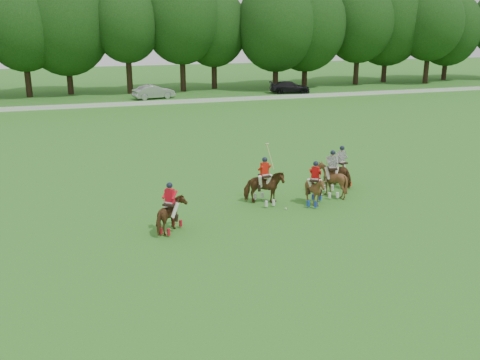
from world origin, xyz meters
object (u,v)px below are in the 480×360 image
object	(u,v)px
car_right	(290,87)
polo_stripe_a	(341,172)
polo_red_a	(171,215)
polo_stripe_b	(332,179)
polo_red_b	(264,187)
polo_red_c	(315,190)
car_mid	(154,92)
polo_ball	(286,209)

from	to	relation	value
car_right	polo_stripe_a	size ratio (longest dim) A/B	2.22
polo_red_a	polo_stripe_a	distance (m)	10.63
car_right	polo_stripe_b	size ratio (longest dim) A/B	2.07
car_right	polo_red_a	world-z (taller)	polo_red_a
car_right	polo_red_a	distance (m)	46.01
polo_red_b	polo_stripe_a	bearing A→B (deg)	17.01
polo_red_b	polo_stripe_a	distance (m)	5.16
car_right	polo_red_c	distance (m)	41.73
car_mid	polo_ball	xyz separation A→B (m)	(0.23, -39.16, -0.73)
polo_red_b	polo_red_c	world-z (taller)	polo_red_b
polo_red_a	polo_ball	xyz separation A→B (m)	(5.71, 1.13, -0.73)
car_right	polo_red_c	world-z (taller)	polo_red_c
polo_stripe_a	polo_red_c	bearing A→B (deg)	-137.95
polo_ball	polo_stripe_a	bearing A→B (deg)	31.56
polo_stripe_b	polo_red_b	bearing A→B (deg)	-177.35
polo_stripe_a	car_right	bearing A→B (deg)	71.44
polo_stripe_a	polo_stripe_b	xyz separation A→B (m)	(-1.23, -1.34, 0.07)
polo_red_a	polo_red_c	size ratio (longest dim) A/B	1.00
polo_red_b	polo_red_a	bearing A→B (deg)	-156.05
car_right	polo_red_a	bearing A→B (deg)	164.75
car_right	polo_stripe_a	distance (m)	38.56
polo_stripe_b	polo_red_a	bearing A→B (deg)	-164.61
polo_red_c	polo_stripe_b	bearing A→B (deg)	36.69
car_mid	polo_stripe_a	xyz separation A→B (m)	(4.47, -36.55, 0.02)
polo_stripe_a	polo_stripe_b	size ratio (longest dim) A/B	0.93
car_mid	polo_stripe_a	size ratio (longest dim) A/B	2.12
car_mid	polo_red_c	distance (m)	39.00
polo_red_c	polo_ball	world-z (taller)	polo_red_c
car_mid	polo_stripe_b	world-z (taller)	polo_stripe_b
polo_red_c	polo_ball	xyz separation A→B (m)	(-1.57, -0.20, -0.73)
car_mid	polo_stripe_a	distance (m)	36.82
car_right	polo_red_b	xyz separation A→B (m)	(-17.21, -38.06, 0.13)
polo_red_b	polo_ball	distance (m)	1.52
polo_red_a	polo_ball	world-z (taller)	polo_red_a
polo_stripe_a	polo_ball	distance (m)	5.03
polo_red_c	polo_stripe_a	size ratio (longest dim) A/B	0.99
car_mid	polo_red_a	world-z (taller)	polo_red_a
car_right	polo_stripe_b	distance (m)	40.23
polo_red_a	car_mid	bearing A→B (deg)	82.25
polo_red_b	polo_ball	xyz separation A→B (m)	(0.70, -1.09, -0.80)
polo_stripe_a	polo_red_a	bearing A→B (deg)	-159.42
polo_ball	car_mid	bearing A→B (deg)	90.34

